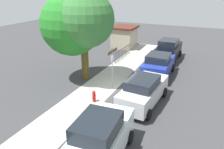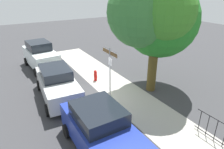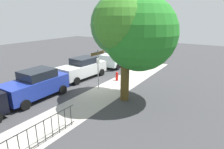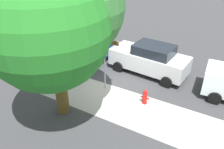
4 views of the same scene
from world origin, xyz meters
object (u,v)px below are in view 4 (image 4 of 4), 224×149
object	(u,v)px
shade_tree	(56,17)
car_blue	(79,43)
car_black	(28,31)
fire_hydrant	(145,97)
street_sign	(104,52)
car_silver	(150,59)

from	to	relation	value
shade_tree	car_blue	size ratio (longest dim) A/B	1.58
car_black	fire_hydrant	bearing A→B (deg)	168.04
car_blue	fire_hydrant	distance (m)	6.63
street_sign	shade_tree	size ratio (longest dim) A/B	0.44
street_sign	car_silver	distance (m)	3.33
shade_tree	car_black	size ratio (longest dim) A/B	1.47
car_blue	fire_hydrant	xyz separation A→B (m)	(-6.02, 2.71, -0.58)
car_black	shade_tree	bearing A→B (deg)	148.81
street_sign	car_silver	xyz separation A→B (m)	(-1.40, -2.76, -1.23)
car_black	fire_hydrant	world-z (taller)	car_black
shade_tree	street_sign	bearing A→B (deg)	-96.20
car_black	street_sign	bearing A→B (deg)	165.56
fire_hydrant	car_blue	bearing A→B (deg)	-24.21
street_sign	fire_hydrant	distance (m)	2.99
street_sign	fire_hydrant	xyz separation A→B (m)	(-2.40, 0.20, -1.78)
fire_hydrant	street_sign	bearing A→B (deg)	-4.73
street_sign	car_black	xyz separation A→B (m)	(8.32, -2.41, -1.13)
street_sign	car_black	distance (m)	8.73
street_sign	car_black	bearing A→B (deg)	-16.15
car_silver	car_blue	world-z (taller)	car_blue
car_blue	car_black	bearing A→B (deg)	1.30
car_silver	car_black	distance (m)	9.72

